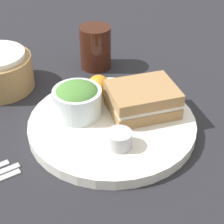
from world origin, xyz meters
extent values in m
plane|color=#232328|center=(0.00, 0.00, 0.00)|extent=(4.00, 4.00, 0.00)
cylinder|color=white|center=(0.00, 0.00, 0.01)|extent=(0.34, 0.34, 0.02)
cube|color=#A37A4C|center=(0.07, -0.01, 0.03)|extent=(0.16, 0.15, 0.02)
cube|color=silver|center=(0.07, -0.01, 0.05)|extent=(0.16, 0.14, 0.01)
cube|color=#A37A4C|center=(0.07, -0.01, 0.07)|extent=(0.16, 0.15, 0.02)
cylinder|color=silver|center=(-0.04, 0.06, 0.05)|extent=(0.10, 0.10, 0.06)
ellipsoid|color=#4C8438|center=(-0.04, 0.06, 0.07)|extent=(0.09, 0.09, 0.04)
cylinder|color=#B7B7BC|center=(-0.04, -0.07, 0.04)|extent=(0.05, 0.05, 0.03)
sphere|color=orange|center=(0.03, 0.09, 0.05)|extent=(0.05, 0.05, 0.05)
cylinder|color=#38190F|center=(0.12, 0.24, 0.05)|extent=(0.08, 0.08, 0.11)
camera|label=1|loc=(-0.35, -0.49, 0.48)|focal=60.00mm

